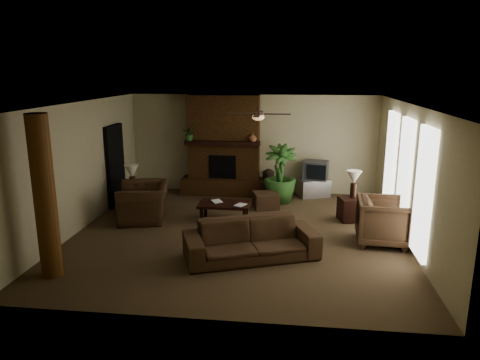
# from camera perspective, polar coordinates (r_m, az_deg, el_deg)

# --- Properties ---
(room_shell) EXTENTS (7.00, 7.00, 7.00)m
(room_shell) POSITION_cam_1_polar(r_m,az_deg,el_deg) (9.42, -0.29, 1.19)
(room_shell) COLOR brown
(room_shell) RESTS_ON ground
(fireplace) EXTENTS (2.40, 0.70, 2.80)m
(fireplace) POSITION_cam_1_polar(r_m,az_deg,el_deg) (12.70, -2.08, 3.38)
(fireplace) COLOR #563417
(fireplace) RESTS_ON ground
(windows) EXTENTS (0.08, 3.65, 2.35)m
(windows) POSITION_cam_1_polar(r_m,az_deg,el_deg) (9.83, 20.24, 0.57)
(windows) COLOR white
(windows) RESTS_ON ground
(log_column) EXTENTS (0.36, 0.36, 2.80)m
(log_column) POSITION_cam_1_polar(r_m,az_deg,el_deg) (8.13, -23.66, -2.06)
(log_column) COLOR brown
(log_column) RESTS_ON ground
(doorway) EXTENTS (0.10, 1.00, 2.10)m
(doorway) POSITION_cam_1_polar(r_m,az_deg,el_deg) (12.08, -15.62, 1.81)
(doorway) COLOR black
(doorway) RESTS_ON ground
(ceiling_fan) EXTENTS (1.35, 1.35, 0.37)m
(ceiling_fan) POSITION_cam_1_polar(r_m,az_deg,el_deg) (9.49, 2.35, 8.19)
(ceiling_fan) COLOR #311F15
(ceiling_fan) RESTS_ON ceiling
(sofa) EXTENTS (2.58, 1.56, 0.97)m
(sofa) POSITION_cam_1_polar(r_m,az_deg,el_deg) (8.42, 1.45, -6.86)
(sofa) COLOR #412D1C
(sofa) RESTS_ON ground
(armchair_left) EXTENTS (1.14, 1.48, 1.14)m
(armchair_left) POSITION_cam_1_polar(r_m,az_deg,el_deg) (10.79, -12.20, -2.02)
(armchair_left) COLOR #412D1C
(armchair_left) RESTS_ON ground
(armchair_right) EXTENTS (1.02, 1.08, 1.05)m
(armchair_right) POSITION_cam_1_polar(r_m,az_deg,el_deg) (9.56, 17.90, -4.77)
(armchair_right) COLOR #412D1C
(armchair_right) RESTS_ON ground
(coffee_table) EXTENTS (1.20, 0.70, 0.43)m
(coffee_table) POSITION_cam_1_polar(r_m,az_deg,el_deg) (10.51, -2.01, -3.25)
(coffee_table) COLOR black
(coffee_table) RESTS_ON ground
(ottoman) EXTENTS (0.74, 0.74, 0.40)m
(ottoman) POSITION_cam_1_polar(r_m,az_deg,el_deg) (11.53, 3.31, -2.61)
(ottoman) COLOR #412D1C
(ottoman) RESTS_ON ground
(tv_stand) EXTENTS (0.98, 0.79, 0.50)m
(tv_stand) POSITION_cam_1_polar(r_m,az_deg,el_deg) (12.70, 9.35, -0.99)
(tv_stand) COLOR #B1B1B3
(tv_stand) RESTS_ON ground
(tv) EXTENTS (0.74, 0.64, 0.52)m
(tv) POSITION_cam_1_polar(r_m,az_deg,el_deg) (12.57, 9.64, 1.24)
(tv) COLOR #39393B
(tv) RESTS_ON tv_stand
(floor_vase) EXTENTS (0.34, 0.34, 0.77)m
(floor_vase) POSITION_cam_1_polar(r_m,az_deg,el_deg) (12.63, 3.66, -0.06)
(floor_vase) COLOR black
(floor_vase) RESTS_ON ground
(floor_plant) EXTENTS (1.09, 1.66, 0.87)m
(floor_plant) POSITION_cam_1_polar(r_m,az_deg,el_deg) (12.02, 5.09, -0.80)
(floor_plant) COLOR #305B24
(floor_plant) RESTS_ON ground
(side_table_left) EXTENTS (0.66, 0.66, 0.55)m
(side_table_left) POSITION_cam_1_polar(r_m,az_deg,el_deg) (11.50, -13.34, -2.62)
(side_table_left) COLOR black
(side_table_left) RESTS_ON ground
(lamp_left) EXTENTS (0.45, 0.45, 0.65)m
(lamp_left) POSITION_cam_1_polar(r_m,az_deg,el_deg) (11.33, -13.64, 0.91)
(lamp_left) COLOR #311F15
(lamp_left) RESTS_ON side_table_left
(side_table_right) EXTENTS (0.60, 0.60, 0.55)m
(side_table_right) POSITION_cam_1_polar(r_m,az_deg,el_deg) (10.86, 13.89, -3.64)
(side_table_right) COLOR black
(side_table_right) RESTS_ON ground
(lamp_right) EXTENTS (0.38, 0.38, 0.65)m
(lamp_right) POSITION_cam_1_polar(r_m,az_deg,el_deg) (10.71, 14.34, 0.12)
(lamp_right) COLOR #311F15
(lamp_right) RESTS_ON side_table_right
(mantel_plant) EXTENTS (0.46, 0.49, 0.33)m
(mantel_plant) POSITION_cam_1_polar(r_m,az_deg,el_deg) (12.49, -6.46, 5.76)
(mantel_plant) COLOR #305B24
(mantel_plant) RESTS_ON fireplace
(mantel_vase) EXTENTS (0.27, 0.28, 0.22)m
(mantel_vase) POSITION_cam_1_polar(r_m,az_deg,el_deg) (12.24, 1.64, 5.43)
(mantel_vase) COLOR #925C3A
(mantel_vase) RESTS_ON fireplace
(book_a) EXTENTS (0.20, 0.13, 0.29)m
(book_a) POSITION_cam_1_polar(r_m,az_deg,el_deg) (10.52, -3.55, -2.12)
(book_a) COLOR #999999
(book_a) RESTS_ON coffee_table
(book_b) EXTENTS (0.20, 0.12, 0.29)m
(book_b) POSITION_cam_1_polar(r_m,az_deg,el_deg) (10.32, -0.44, -2.40)
(book_b) COLOR #999999
(book_b) RESTS_ON coffee_table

